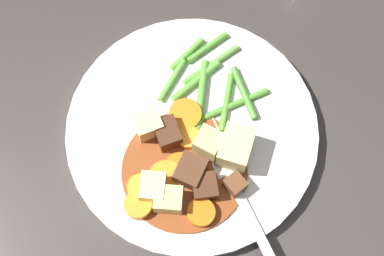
{
  "coord_description": "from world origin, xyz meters",
  "views": [
    {
      "loc": [
        0.18,
        0.05,
        0.54
      ],
      "look_at": [
        0.0,
        0.0,
        0.02
      ],
      "focal_mm": 48.64,
      "sensor_mm": 36.0,
      "label": 1
    }
  ],
  "objects_px": {
    "carrot_slice_4": "(140,187)",
    "meat_chunk_2": "(235,184)",
    "carrot_slice_6": "(191,138)",
    "fork": "(238,194)",
    "dinner_plate": "(192,131)",
    "meat_chunk_1": "(191,171)",
    "potato_chunk_2": "(235,148)",
    "potato_chunk_3": "(153,188)",
    "meat_chunk_0": "(168,134)",
    "meat_chunk_3": "(205,187)",
    "carrot_slice_5": "(138,205)",
    "carrot_slice_0": "(166,178)",
    "potato_chunk_4": "(149,125)",
    "carrot_slice_2": "(201,213)",
    "carrot_slice_1": "(185,115)",
    "potato_chunk_0": "(164,199)",
    "carrot_slice_3": "(176,166)",
    "potato_chunk_1": "(209,144)"
  },
  "relations": [
    {
      "from": "carrot_slice_4",
      "to": "meat_chunk_2",
      "type": "distance_m",
      "value": 0.1
    },
    {
      "from": "carrot_slice_6",
      "to": "fork",
      "type": "xyz_separation_m",
      "value": [
        0.04,
        0.06,
        -0.0
      ]
    },
    {
      "from": "dinner_plate",
      "to": "meat_chunk_1",
      "type": "relative_size",
      "value": 8.69
    },
    {
      "from": "carrot_slice_4",
      "to": "potato_chunk_2",
      "type": "bearing_deg",
      "value": 127.22
    },
    {
      "from": "potato_chunk_3",
      "to": "meat_chunk_0",
      "type": "relative_size",
      "value": 0.95
    },
    {
      "from": "potato_chunk_3",
      "to": "meat_chunk_2",
      "type": "bearing_deg",
      "value": 109.6
    },
    {
      "from": "meat_chunk_2",
      "to": "meat_chunk_3",
      "type": "xyz_separation_m",
      "value": [
        0.01,
        -0.03,
        0.0
      ]
    },
    {
      "from": "carrot_slice_5",
      "to": "meat_chunk_2",
      "type": "distance_m",
      "value": 0.1
    },
    {
      "from": "meat_chunk_1",
      "to": "potato_chunk_2",
      "type": "bearing_deg",
      "value": 132.67
    },
    {
      "from": "carrot_slice_0",
      "to": "meat_chunk_2",
      "type": "distance_m",
      "value": 0.07
    },
    {
      "from": "carrot_slice_6",
      "to": "potato_chunk_3",
      "type": "xyz_separation_m",
      "value": [
        0.06,
        -0.02,
        0.01
      ]
    },
    {
      "from": "potato_chunk_4",
      "to": "fork",
      "type": "bearing_deg",
      "value": 68.78
    },
    {
      "from": "meat_chunk_1",
      "to": "meat_chunk_3",
      "type": "distance_m",
      "value": 0.02
    },
    {
      "from": "meat_chunk_2",
      "to": "meat_chunk_0",
      "type": "bearing_deg",
      "value": -111.6
    },
    {
      "from": "meat_chunk_2",
      "to": "fork",
      "type": "height_order",
      "value": "meat_chunk_2"
    },
    {
      "from": "carrot_slice_6",
      "to": "meat_chunk_1",
      "type": "bearing_deg",
      "value": 16.08
    },
    {
      "from": "meat_chunk_2",
      "to": "fork",
      "type": "xyz_separation_m",
      "value": [
        0.01,
        0.01,
        -0.01
      ]
    },
    {
      "from": "potato_chunk_4",
      "to": "meat_chunk_0",
      "type": "relative_size",
      "value": 0.91
    },
    {
      "from": "carrot_slice_2",
      "to": "fork",
      "type": "relative_size",
      "value": 0.2
    },
    {
      "from": "carrot_slice_1",
      "to": "potato_chunk_2",
      "type": "xyz_separation_m",
      "value": [
        0.02,
        0.06,
        0.01
      ]
    },
    {
      "from": "carrot_slice_2",
      "to": "carrot_slice_6",
      "type": "relative_size",
      "value": 1.15
    },
    {
      "from": "potato_chunk_0",
      "to": "carrot_slice_0",
      "type": "bearing_deg",
      "value": -164.9
    },
    {
      "from": "carrot_slice_5",
      "to": "meat_chunk_1",
      "type": "relative_size",
      "value": 0.91
    },
    {
      "from": "carrot_slice_1",
      "to": "carrot_slice_3",
      "type": "height_order",
      "value": "carrot_slice_1"
    },
    {
      "from": "carrot_slice_3",
      "to": "potato_chunk_0",
      "type": "distance_m",
      "value": 0.04
    },
    {
      "from": "meat_chunk_3",
      "to": "meat_chunk_2",
      "type": "bearing_deg",
      "value": 111.38
    },
    {
      "from": "carrot_slice_6",
      "to": "meat_chunk_3",
      "type": "bearing_deg",
      "value": 31.21
    },
    {
      "from": "carrot_slice_4",
      "to": "potato_chunk_4",
      "type": "xyz_separation_m",
      "value": [
        -0.06,
        -0.01,
        0.01
      ]
    },
    {
      "from": "potato_chunk_2",
      "to": "meat_chunk_2",
      "type": "height_order",
      "value": "potato_chunk_2"
    },
    {
      "from": "dinner_plate",
      "to": "carrot_slice_1",
      "type": "xyz_separation_m",
      "value": [
        -0.01,
        -0.01,
        0.01
      ]
    },
    {
      "from": "carrot_slice_3",
      "to": "potato_chunk_3",
      "type": "height_order",
      "value": "potato_chunk_3"
    },
    {
      "from": "potato_chunk_0",
      "to": "carrot_slice_6",
      "type": "bearing_deg",
      "value": 174.68
    },
    {
      "from": "meat_chunk_0",
      "to": "meat_chunk_1",
      "type": "height_order",
      "value": "same"
    },
    {
      "from": "dinner_plate",
      "to": "meat_chunk_2",
      "type": "bearing_deg",
      "value": 50.3
    },
    {
      "from": "dinner_plate",
      "to": "carrot_slice_6",
      "type": "relative_size",
      "value": 10.96
    },
    {
      "from": "carrot_slice_4",
      "to": "meat_chunk_0",
      "type": "relative_size",
      "value": 0.89
    },
    {
      "from": "potato_chunk_2",
      "to": "meat_chunk_1",
      "type": "distance_m",
      "value": 0.05
    },
    {
      "from": "dinner_plate",
      "to": "meat_chunk_0",
      "type": "xyz_separation_m",
      "value": [
        0.02,
        -0.02,
        0.02
      ]
    },
    {
      "from": "potato_chunk_3",
      "to": "carrot_slice_4",
      "type": "bearing_deg",
      "value": -86.66
    },
    {
      "from": "potato_chunk_2",
      "to": "meat_chunk_1",
      "type": "relative_size",
      "value": 1.28
    },
    {
      "from": "dinner_plate",
      "to": "carrot_slice_3",
      "type": "xyz_separation_m",
      "value": [
        0.05,
        -0.0,
        0.01
      ]
    },
    {
      "from": "fork",
      "to": "meat_chunk_3",
      "type": "bearing_deg",
      "value": -82.57
    },
    {
      "from": "carrot_slice_3",
      "to": "carrot_slice_5",
      "type": "height_order",
      "value": "carrot_slice_5"
    },
    {
      "from": "carrot_slice_1",
      "to": "carrot_slice_5",
      "type": "distance_m",
      "value": 0.11
    },
    {
      "from": "potato_chunk_2",
      "to": "potato_chunk_3",
      "type": "height_order",
      "value": "potato_chunk_2"
    },
    {
      "from": "carrot_slice_0",
      "to": "potato_chunk_4",
      "type": "bearing_deg",
      "value": -145.18
    },
    {
      "from": "potato_chunk_1",
      "to": "potato_chunk_3",
      "type": "distance_m",
      "value": 0.07
    },
    {
      "from": "carrot_slice_4",
      "to": "potato_chunk_4",
      "type": "relative_size",
      "value": 0.98
    },
    {
      "from": "potato_chunk_1",
      "to": "fork",
      "type": "bearing_deg",
      "value": 47.19
    },
    {
      "from": "carrot_slice_6",
      "to": "potato_chunk_2",
      "type": "height_order",
      "value": "potato_chunk_2"
    }
  ]
}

